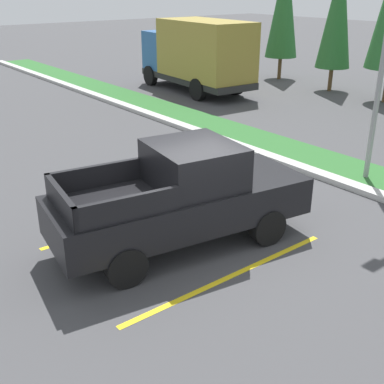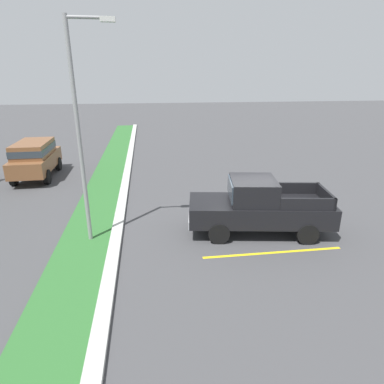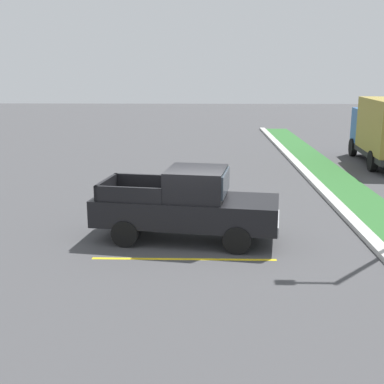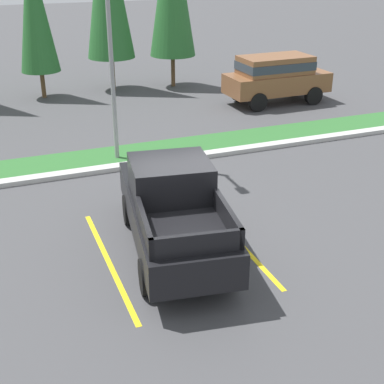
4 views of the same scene
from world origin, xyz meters
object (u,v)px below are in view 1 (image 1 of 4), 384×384
Objects in this scene: pickup_truck_main at (183,197)px; cypress_tree_leftmost at (284,4)px; cypress_tree_left_inner at (338,11)px; cargo_truck_distant at (197,53)px.

cypress_tree_leftmost is (-11.75, 15.65, 2.90)m from pickup_truck_main.
cargo_truck_distant is at bearing -126.38° from cypress_tree_left_inner.
cargo_truck_distant is 6.90m from cypress_tree_left_inner.
cypress_tree_leftmost is 3.87m from cypress_tree_left_inner.
pickup_truck_main is 0.81× the size of cypress_tree_leftmost.
pickup_truck_main is 0.86× the size of cypress_tree_left_inner.
cypress_tree_left_inner is at bearing 117.55° from pickup_truck_main.
cargo_truck_distant is (-11.84, 9.82, 0.81)m from pickup_truck_main.
cargo_truck_distant is at bearing -90.94° from cypress_tree_leftmost.
cargo_truck_distant is 1.04× the size of cypress_tree_leftmost.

